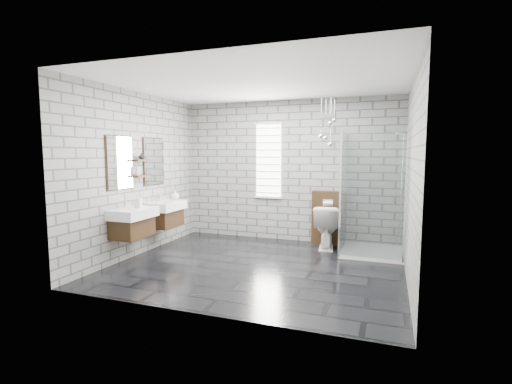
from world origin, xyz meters
The scene contains 20 objects.
floor centered at (0.00, 0.00, -0.01)m, with size 4.20×3.60×0.02m, color black.
ceiling centered at (0.00, 0.00, 2.71)m, with size 4.20×3.60×0.02m, color white.
wall_back centered at (0.00, 1.81, 1.35)m, with size 4.20×0.02×2.70m, color gray.
wall_front centered at (0.00, -1.81, 1.35)m, with size 4.20×0.02×2.70m, color gray.
wall_left centered at (-2.11, 0.00, 1.35)m, with size 0.02×3.60×2.70m, color gray.
wall_right centered at (2.11, 0.00, 1.35)m, with size 0.02×3.60×2.70m, color gray.
vanity_left centered at (-1.91, -0.48, 0.76)m, with size 0.47×0.70×1.57m.
vanity_right centered at (-1.91, 0.41, 0.76)m, with size 0.47×0.70×1.57m.
shelf_lower centered at (-2.03, -0.05, 1.32)m, with size 0.14×0.30×0.03m, color #382311.
shelf_upper centered at (-2.03, -0.05, 1.58)m, with size 0.14×0.30×0.03m, color #382311.
window centered at (-0.40, 1.78, 1.55)m, with size 0.56×0.05×1.48m.
cistern_panel centered at (0.80, 1.70, 0.50)m, with size 0.60×0.20×1.00m, color #382311.
flush_plate centered at (0.80, 1.60, 0.80)m, with size 0.18×0.01×0.12m, color silver.
shower_enclosure centered at (1.50, 1.18, 0.50)m, with size 1.00×1.00×2.03m.
pendant_cluster centered at (0.81, 1.38, 2.07)m, with size 0.29×0.25×0.89m.
toilet centered at (0.80, 1.44, 0.39)m, with size 0.43×0.76×0.77m, color white.
soap_bottle_a centered at (-1.84, -0.38, 0.96)m, with size 0.10×0.10×0.22m, color #B2B2B2.
soap_bottle_b centered at (-1.84, 0.69, 0.94)m, with size 0.14×0.14×0.18m, color #B2B2B2.
soap_bottle_c centered at (-2.02, -0.14, 1.43)m, with size 0.07×0.07×0.19m, color #B2B2B2.
vase centered at (-2.02, -0.02, 1.65)m, with size 0.10×0.10×0.11m, color #B2B2B2.
Camera 1 is at (1.82, -5.15, 1.70)m, focal length 26.00 mm.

